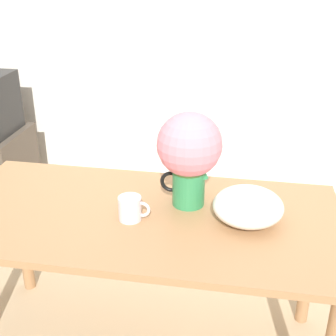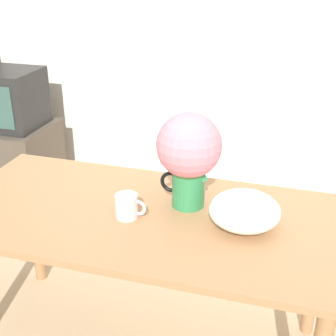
% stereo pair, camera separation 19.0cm
% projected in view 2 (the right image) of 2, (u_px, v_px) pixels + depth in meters
% --- Properties ---
extents(wall_back, '(8.00, 0.05, 2.60)m').
position_uv_depth(wall_back, '(240.00, 15.00, 3.20)').
color(wall_back, silver).
rests_on(wall_back, ground_plane).
extents(table, '(1.59, 0.78, 0.74)m').
position_uv_depth(table, '(140.00, 232.00, 1.94)').
color(table, '#A3754C').
rests_on(table, ground_plane).
extents(flower_vase, '(0.26, 0.26, 0.40)m').
position_uv_depth(flower_vase, '(189.00, 153.00, 1.85)').
color(flower_vase, '#2D844C').
rests_on(flower_vase, table).
extents(coffee_mug, '(0.13, 0.09, 0.10)m').
position_uv_depth(coffee_mug, '(127.00, 206.00, 1.84)').
color(coffee_mug, silver).
rests_on(coffee_mug, table).
extents(white_bowl, '(0.27, 0.27, 0.13)m').
position_uv_depth(white_bowl, '(245.00, 211.00, 1.78)').
color(white_bowl, white).
rests_on(white_bowl, table).
extents(tv_stand, '(0.59, 0.54, 0.51)m').
position_uv_depth(tv_stand, '(15.00, 156.00, 3.62)').
color(tv_stand, '#4C4238').
rests_on(tv_stand, ground_plane).
extents(tv_set, '(0.49, 0.42, 0.42)m').
position_uv_depth(tv_set, '(6.00, 98.00, 3.42)').
color(tv_set, black).
rests_on(tv_set, tv_stand).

